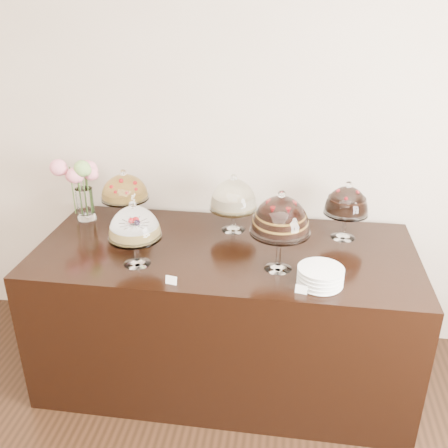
# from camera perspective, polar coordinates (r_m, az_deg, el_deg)

# --- Properties ---
(wall_back) EXTENTS (5.00, 0.04, 3.00)m
(wall_back) POSITION_cam_1_polar(r_m,az_deg,el_deg) (3.20, 2.19, 11.32)
(wall_back) COLOR beige
(wall_back) RESTS_ON ground
(display_counter) EXTENTS (2.20, 1.00, 0.90)m
(display_counter) POSITION_cam_1_polar(r_m,az_deg,el_deg) (3.14, 0.14, -10.10)
(display_counter) COLOR black
(display_counter) RESTS_ON ground
(cake_stand_sugar_sponge) EXTENTS (0.29, 0.29, 0.37)m
(cake_stand_sugar_sponge) POSITION_cam_1_polar(r_m,az_deg,el_deg) (2.69, -10.21, -0.17)
(cake_stand_sugar_sponge) COLOR white
(cake_stand_sugar_sponge) RESTS_ON display_counter
(cake_stand_choco_layer) EXTENTS (0.32, 0.32, 0.45)m
(cake_stand_choco_layer) POSITION_cam_1_polar(r_m,az_deg,el_deg) (2.58, 6.48, 0.73)
(cake_stand_choco_layer) COLOR white
(cake_stand_choco_layer) RESTS_ON display_counter
(cake_stand_cheesecake) EXTENTS (0.30, 0.30, 0.37)m
(cake_stand_cheesecake) POSITION_cam_1_polar(r_m,az_deg,el_deg) (3.05, 1.10, 3.13)
(cake_stand_cheesecake) COLOR white
(cake_stand_cheesecake) RESTS_ON display_counter
(cake_stand_dark_choco) EXTENTS (0.27, 0.27, 0.36)m
(cake_stand_dark_choco) POSITION_cam_1_polar(r_m,az_deg,el_deg) (3.03, 13.84, 2.37)
(cake_stand_dark_choco) COLOR white
(cake_stand_dark_choco) RESTS_ON display_counter
(cake_stand_fruit_tart) EXTENTS (0.30, 0.30, 0.36)m
(cake_stand_fruit_tart) POSITION_cam_1_polar(r_m,az_deg,el_deg) (3.20, -11.31, 3.91)
(cake_stand_fruit_tart) COLOR white
(cake_stand_fruit_tart) RESTS_ON display_counter
(flower_vase) EXTENTS (0.29, 0.30, 0.41)m
(flower_vase) POSITION_cam_1_polar(r_m,az_deg,el_deg) (3.33, -16.08, 4.90)
(flower_vase) COLOR white
(flower_vase) RESTS_ON display_counter
(plate_stack) EXTENTS (0.23, 0.23, 0.09)m
(plate_stack) POSITION_cam_1_polar(r_m,az_deg,el_deg) (2.58, 10.95, -5.89)
(plate_stack) COLOR white
(plate_stack) RESTS_ON display_counter
(price_card_left) EXTENTS (0.06, 0.03, 0.04)m
(price_card_left) POSITION_cam_1_polar(r_m,az_deg,el_deg) (2.57, -6.06, -6.40)
(price_card_left) COLOR white
(price_card_left) RESTS_ON display_counter
(price_card_right) EXTENTS (0.06, 0.03, 0.04)m
(price_card_right) POSITION_cam_1_polar(r_m,az_deg,el_deg) (2.51, 8.83, -7.39)
(price_card_right) COLOR white
(price_card_right) RESTS_ON display_counter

